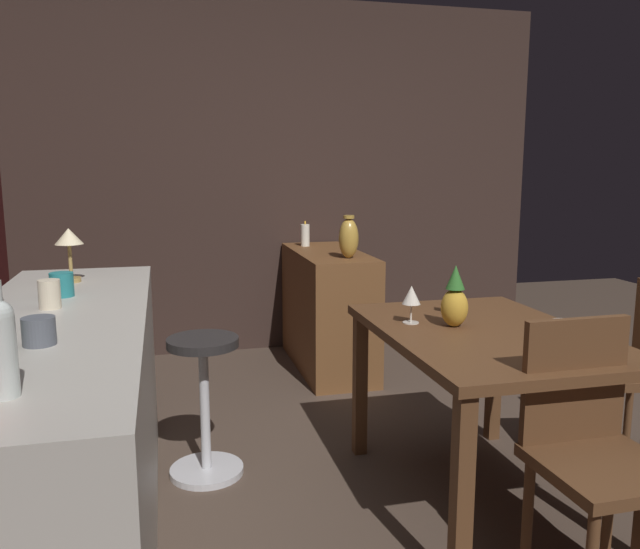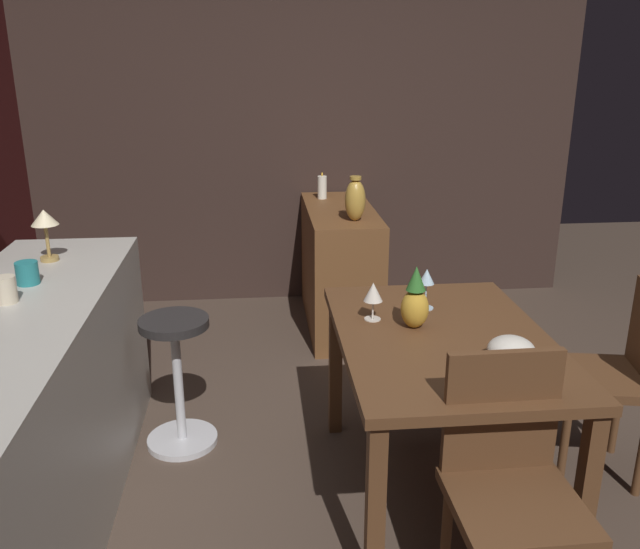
{
  "view_description": "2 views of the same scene",
  "coord_description": "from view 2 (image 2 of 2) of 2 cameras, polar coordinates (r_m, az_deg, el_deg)",
  "views": [
    {
      "loc": [
        -2.25,
        1.0,
        1.4
      ],
      "look_at": [
        0.48,
        0.32,
        0.92
      ],
      "focal_mm": 35.75,
      "sensor_mm": 36.0,
      "label": 1
    },
    {
      "loc": [
        -2.3,
        0.46,
        1.79
      ],
      "look_at": [
        0.44,
        0.19,
        0.87
      ],
      "focal_mm": 37.12,
      "sensor_mm": 36.0,
      "label": 2
    }
  ],
  "objects": [
    {
      "name": "kitchen_counter",
      "position": [
        2.81,
        -24.31,
        -11.85
      ],
      "size": [
        2.1,
        0.6,
        0.9
      ],
      "primitive_type": "cube",
      "color": "#B2ADA3",
      "rests_on": "ground_plane"
    },
    {
      "name": "sideboard_cabinet",
      "position": [
        4.48,
        1.72,
        0.59
      ],
      "size": [
        1.1,
        0.44,
        0.82
      ],
      "primitive_type": "cube",
      "color": "brown",
      "rests_on": "ground_plane"
    },
    {
      "name": "wine_glass_left",
      "position": [
        2.86,
        9.17,
        -0.37
      ],
      "size": [
        0.07,
        0.07,
        0.18
      ],
      "color": "silver",
      "rests_on": "dining_table"
    },
    {
      "name": "counter_lamp",
      "position": [
        3.19,
        -22.63,
        4.14
      ],
      "size": [
        0.12,
        0.12,
        0.24
      ],
      "color": "#A58447",
      "rests_on": "kitchen_counter"
    },
    {
      "name": "chair_near_window",
      "position": [
        2.26,
        16.03,
        -16.87
      ],
      "size": [
        0.4,
        0.4,
        0.91
      ],
      "color": "#56351E",
      "rests_on": "ground_plane"
    },
    {
      "name": "pineapple_centerpiece",
      "position": [
        2.67,
        8.2,
        -2.33
      ],
      "size": [
        0.11,
        0.11,
        0.26
      ],
      "color": "gold",
      "rests_on": "dining_table"
    },
    {
      "name": "chair_by_doorway",
      "position": [
        3.13,
        24.1,
        -7.68
      ],
      "size": [
        0.47,
        0.47,
        0.87
      ],
      "color": "#56351E",
      "rests_on": "ground_plane"
    },
    {
      "name": "pillar_candle_tall",
      "position": [
        4.66,
        0.18,
        7.53
      ],
      "size": [
        0.06,
        0.06,
        0.18
      ],
      "color": "white",
      "rests_on": "sideboard_cabinet"
    },
    {
      "name": "vase_brass",
      "position": [
        4.03,
        3.05,
        6.45
      ],
      "size": [
        0.13,
        0.13,
        0.27
      ],
      "color": "#B78C38",
      "rests_on": "sideboard_cabinet"
    },
    {
      "name": "cup_teal",
      "position": [
        2.93,
        -23.91,
        0.13
      ],
      "size": [
        0.12,
        0.09,
        0.09
      ],
      "color": "teal",
      "rests_on": "kitchen_counter"
    },
    {
      "name": "fruit_bowl",
      "position": [
        2.45,
        16.16,
        -6.34
      ],
      "size": [
        0.17,
        0.17,
        0.1
      ],
      "primitive_type": "ellipsoid",
      "color": "beige",
      "rests_on": "dining_table"
    },
    {
      "name": "cup_cream",
      "position": [
        2.74,
        -25.43,
        -1.18
      ],
      "size": [
        0.11,
        0.08,
        0.1
      ],
      "color": "beige",
      "rests_on": "kitchen_counter"
    },
    {
      "name": "wall_side_right",
      "position": [
        4.88,
        -3.85,
        12.73
      ],
      "size": [
        0.1,
        4.4,
        2.6
      ],
      "primitive_type": "cube",
      "color": "#33231E",
      "rests_on": "ground_plane"
    },
    {
      "name": "dining_table",
      "position": [
        2.69,
        10.5,
        -7.02
      ],
      "size": [
        1.19,
        0.82,
        0.74
      ],
      "color": "#56351E",
      "rests_on": "ground_plane"
    },
    {
      "name": "ground_plane",
      "position": [
        2.95,
        4.7,
        -18.91
      ],
      "size": [
        9.0,
        9.0,
        0.0
      ],
      "primitive_type": "plane",
      "color": "#47382D"
    },
    {
      "name": "wine_glass_right",
      "position": [
        2.72,
        4.6,
        -1.6
      ],
      "size": [
        0.08,
        0.08,
        0.16
      ],
      "color": "silver",
      "rests_on": "dining_table"
    },
    {
      "name": "bar_stool",
      "position": [
        3.21,
        -12.14,
        -8.75
      ],
      "size": [
        0.34,
        0.34,
        0.65
      ],
      "color": "#262323",
      "rests_on": "ground_plane"
    }
  ]
}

